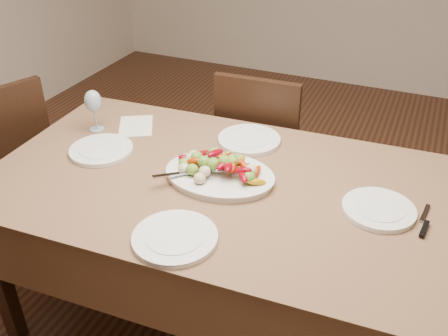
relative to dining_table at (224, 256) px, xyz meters
name	(u,v)px	position (x,y,z in m)	size (l,w,h in m)	color
floor	(248,313)	(0.09, 0.07, -0.38)	(6.00, 6.00, 0.00)	#3D2012
dining_table	(224,256)	(0.00, 0.00, 0.00)	(1.84, 1.04, 0.76)	brown
chair_far	(265,149)	(-0.09, 0.77, 0.10)	(0.42, 0.42, 0.95)	black
chair_left	(0,165)	(-1.29, 0.08, 0.10)	(0.42, 0.42, 0.95)	black
serving_platter	(220,177)	(-0.02, 0.01, 0.39)	(0.42, 0.31, 0.02)	white
roasted_vegetables	(220,164)	(-0.02, 0.01, 0.45)	(0.34, 0.23, 0.09)	maroon
serving_spoon	(200,170)	(-0.09, -0.03, 0.43)	(0.28, 0.06, 0.03)	#9EA0A8
plate_left	(101,150)	(-0.57, 0.00, 0.39)	(0.27, 0.27, 0.02)	white
plate_right	(379,210)	(0.57, 0.04, 0.39)	(0.26, 0.26, 0.02)	white
plate_far	(249,140)	(-0.03, 0.34, 0.39)	(0.27, 0.27, 0.02)	white
plate_near	(175,238)	(-0.01, -0.38, 0.39)	(0.28, 0.28, 0.02)	white
wine_glass	(94,109)	(-0.70, 0.16, 0.48)	(0.08, 0.08, 0.20)	#8C99A5
menu_card	(136,126)	(-0.56, 0.27, 0.38)	(0.15, 0.21, 0.00)	silver
table_knife	(424,222)	(0.73, 0.03, 0.38)	(0.02, 0.20, 0.01)	#9EA0A8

